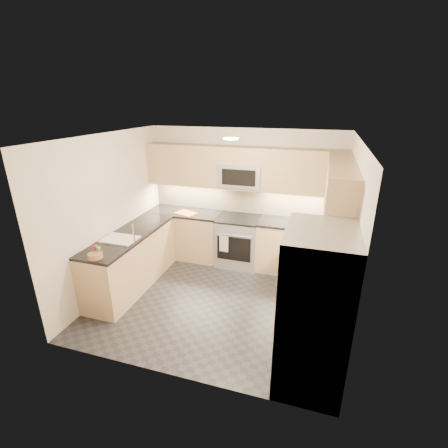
% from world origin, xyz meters
% --- Properties ---
extents(floor, '(3.60, 3.20, 0.00)m').
position_xyz_m(floor, '(0.00, 0.00, 0.00)').
color(floor, black).
rests_on(floor, ground).
extents(ceiling, '(3.60, 3.20, 0.02)m').
position_xyz_m(ceiling, '(0.00, 0.00, 2.50)').
color(ceiling, beige).
rests_on(ceiling, wall_back).
extents(wall_back, '(3.60, 0.02, 2.50)m').
position_xyz_m(wall_back, '(0.00, 1.60, 1.25)').
color(wall_back, beige).
rests_on(wall_back, floor).
extents(wall_front, '(3.60, 0.02, 2.50)m').
position_xyz_m(wall_front, '(0.00, -1.60, 1.25)').
color(wall_front, beige).
rests_on(wall_front, floor).
extents(wall_left, '(0.02, 3.20, 2.50)m').
position_xyz_m(wall_left, '(-1.80, 0.00, 1.25)').
color(wall_left, beige).
rests_on(wall_left, floor).
extents(wall_right, '(0.02, 3.20, 2.50)m').
position_xyz_m(wall_right, '(1.80, 0.00, 1.25)').
color(wall_right, beige).
rests_on(wall_right, floor).
extents(base_cab_back_left, '(1.42, 0.60, 0.90)m').
position_xyz_m(base_cab_back_left, '(-1.09, 1.30, 0.45)').
color(base_cab_back_left, tan).
rests_on(base_cab_back_left, floor).
extents(base_cab_back_right, '(1.42, 0.60, 0.90)m').
position_xyz_m(base_cab_back_right, '(1.09, 1.30, 0.45)').
color(base_cab_back_right, tan).
rests_on(base_cab_back_right, floor).
extents(base_cab_right, '(0.60, 1.70, 0.90)m').
position_xyz_m(base_cab_right, '(1.50, 0.15, 0.45)').
color(base_cab_right, tan).
rests_on(base_cab_right, floor).
extents(base_cab_peninsula, '(0.60, 2.00, 0.90)m').
position_xyz_m(base_cab_peninsula, '(-1.50, 0.00, 0.45)').
color(base_cab_peninsula, tan).
rests_on(base_cab_peninsula, floor).
extents(countertop_back_left, '(1.42, 0.63, 0.04)m').
position_xyz_m(countertop_back_left, '(-1.09, 1.30, 0.92)').
color(countertop_back_left, black).
rests_on(countertop_back_left, base_cab_back_left).
extents(countertop_back_right, '(1.42, 0.63, 0.04)m').
position_xyz_m(countertop_back_right, '(1.09, 1.30, 0.92)').
color(countertop_back_right, black).
rests_on(countertop_back_right, base_cab_back_right).
extents(countertop_right, '(0.63, 1.70, 0.04)m').
position_xyz_m(countertop_right, '(1.50, 0.15, 0.92)').
color(countertop_right, black).
rests_on(countertop_right, base_cab_right).
extents(countertop_peninsula, '(0.63, 2.00, 0.04)m').
position_xyz_m(countertop_peninsula, '(-1.50, 0.00, 0.92)').
color(countertop_peninsula, black).
rests_on(countertop_peninsula, base_cab_peninsula).
extents(upper_cab_back, '(3.60, 0.35, 0.75)m').
position_xyz_m(upper_cab_back, '(0.00, 1.43, 1.83)').
color(upper_cab_back, tan).
rests_on(upper_cab_back, wall_back).
extents(upper_cab_right, '(0.35, 1.95, 0.75)m').
position_xyz_m(upper_cab_right, '(1.62, 0.28, 1.83)').
color(upper_cab_right, tan).
rests_on(upper_cab_right, wall_right).
extents(backsplash_back, '(3.60, 0.01, 0.51)m').
position_xyz_m(backsplash_back, '(0.00, 1.60, 1.20)').
color(backsplash_back, tan).
rests_on(backsplash_back, wall_back).
extents(backsplash_right, '(0.01, 2.30, 0.51)m').
position_xyz_m(backsplash_right, '(1.80, 0.45, 1.20)').
color(backsplash_right, tan).
rests_on(backsplash_right, wall_right).
extents(gas_range, '(0.76, 0.65, 0.91)m').
position_xyz_m(gas_range, '(0.00, 1.28, 0.46)').
color(gas_range, '#A3A5AB').
rests_on(gas_range, floor).
extents(range_cooktop, '(0.76, 0.65, 0.03)m').
position_xyz_m(range_cooktop, '(0.00, 1.28, 0.92)').
color(range_cooktop, black).
rests_on(range_cooktop, gas_range).
extents(oven_door_glass, '(0.62, 0.02, 0.45)m').
position_xyz_m(oven_door_glass, '(0.00, 0.95, 0.45)').
color(oven_door_glass, black).
rests_on(oven_door_glass, gas_range).
extents(oven_handle, '(0.60, 0.02, 0.02)m').
position_xyz_m(oven_handle, '(0.00, 0.93, 0.72)').
color(oven_handle, '#B2B5BA').
rests_on(oven_handle, gas_range).
extents(microwave, '(0.76, 0.40, 0.40)m').
position_xyz_m(microwave, '(0.00, 1.40, 1.70)').
color(microwave, '#A0A2A7').
rests_on(microwave, upper_cab_back).
extents(microwave_door, '(0.60, 0.01, 0.28)m').
position_xyz_m(microwave_door, '(0.00, 1.20, 1.70)').
color(microwave_door, black).
rests_on(microwave_door, microwave).
extents(refrigerator, '(0.70, 0.90, 1.80)m').
position_xyz_m(refrigerator, '(1.45, -1.15, 0.90)').
color(refrigerator, '#ACAFB4').
rests_on(refrigerator, floor).
extents(fridge_handle_left, '(0.02, 0.02, 1.20)m').
position_xyz_m(fridge_handle_left, '(1.08, -1.33, 0.95)').
color(fridge_handle_left, '#B2B5BA').
rests_on(fridge_handle_left, refrigerator).
extents(fridge_handle_right, '(0.02, 0.02, 1.20)m').
position_xyz_m(fridge_handle_right, '(1.08, -0.97, 0.95)').
color(fridge_handle_right, '#B2B5BA').
rests_on(fridge_handle_right, refrigerator).
extents(sink_basin, '(0.52, 0.38, 0.16)m').
position_xyz_m(sink_basin, '(-1.50, -0.25, 0.88)').
color(sink_basin, white).
rests_on(sink_basin, base_cab_peninsula).
extents(faucet, '(0.03, 0.03, 0.28)m').
position_xyz_m(faucet, '(-1.24, -0.25, 1.08)').
color(faucet, silver).
rests_on(faucet, countertop_peninsula).
extents(utensil_bowl, '(0.35, 0.35, 0.16)m').
position_xyz_m(utensil_bowl, '(1.63, 1.30, 1.02)').
color(utensil_bowl, '#5FC253').
rests_on(utensil_bowl, countertop_back_right).
extents(cutting_board, '(0.44, 0.37, 0.01)m').
position_xyz_m(cutting_board, '(-1.02, 1.20, 0.95)').
color(cutting_board, '#D85414').
rests_on(cutting_board, countertop_back_left).
extents(fruit_basket, '(0.21, 0.21, 0.07)m').
position_xyz_m(fruit_basket, '(-1.46, -0.88, 0.98)').
color(fruit_basket, olive).
rests_on(fruit_basket, countertop_peninsula).
extents(fruit_apple, '(0.08, 0.08, 0.08)m').
position_xyz_m(fruit_apple, '(-1.52, -0.79, 1.05)').
color(fruit_apple, maroon).
rests_on(fruit_apple, fruit_basket).
extents(fruit_pear, '(0.06, 0.06, 0.06)m').
position_xyz_m(fruit_pear, '(-1.45, -0.81, 1.05)').
color(fruit_pear, '#45A24F').
rests_on(fruit_pear, fruit_basket).
extents(dish_towel_check, '(0.17, 0.03, 0.31)m').
position_xyz_m(dish_towel_check, '(-0.17, 0.91, 0.55)').
color(dish_towel_check, silver).
rests_on(dish_towel_check, oven_handle).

